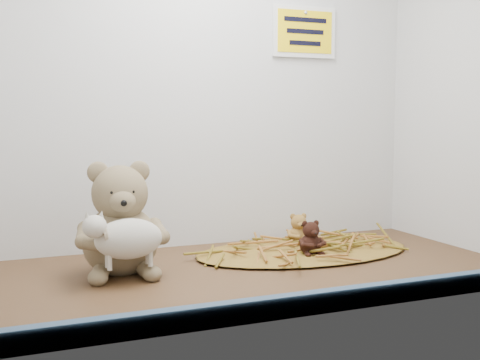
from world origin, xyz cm
name	(u,v)px	position (x,y,z in cm)	size (l,w,h in cm)	color
alcove_shell	(226,59)	(0.00, 9.00, 45.00)	(120.40, 60.20, 90.40)	#402D16
front_rail	(307,303)	(0.00, -28.80, 1.80)	(119.28, 2.20, 3.60)	#3E5677
straw_bed	(304,250)	(21.09, 11.61, 0.53)	(54.27, 31.51, 1.05)	brown
main_teddy	(120,218)	(-23.52, 9.05, 11.74)	(18.93, 19.98, 23.48)	#927B5A
toy_lamb	(129,239)	(-23.52, 0.64, 8.86)	(17.32, 10.57, 11.19)	beige
mini_teddy_tan	(298,228)	(22.14, 16.68, 5.03)	(6.41, 6.77, 7.95)	olive
mini_teddy_brown	(311,236)	(20.04, 6.54, 5.01)	(6.38, 6.73, 7.91)	black
wall_sign	(304,32)	(30.00, 29.40, 55.00)	(16.00, 1.20, 11.00)	yellow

